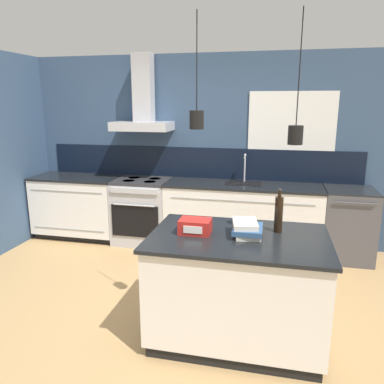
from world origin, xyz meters
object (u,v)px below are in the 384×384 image
Objects in this scene: oven_range at (143,211)px; dishwasher at (347,224)px; bottle_on_island at (279,214)px; red_supply_box at (195,226)px; book_stack at (247,229)px.

oven_range is 1.00× the size of dishwasher.
red_supply_box is (-0.66, -0.18, -0.10)m from bottle_on_island.
book_stack is 1.23× the size of red_supply_box.
oven_range is 2.57m from book_stack.
dishwasher is at bearing 63.83° from bottle_on_island.
bottle_on_island is 1.17× the size of book_stack.
oven_range and dishwasher have the same top height.
dishwasher is 2.49× the size of bottle_on_island.
book_stack is 0.42m from red_supply_box.
oven_range is 2.65m from bottle_on_island.
dishwasher is 2.56m from red_supply_box.
oven_range is at bearing 129.58° from book_stack.
bottle_on_island reaches higher than oven_range.
red_supply_box is at bearing -175.45° from book_stack.
red_supply_box is at bearing -59.01° from oven_range.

